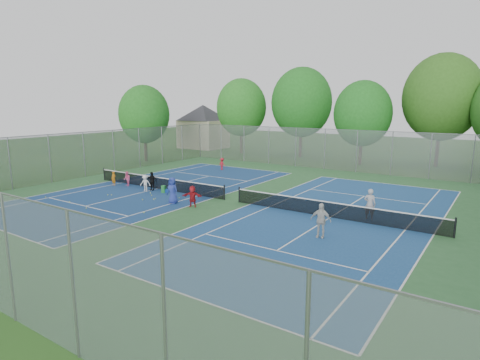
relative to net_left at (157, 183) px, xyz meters
name	(u,v)px	position (x,y,z in m)	size (l,w,h in m)	color
ground	(232,201)	(7.00, 0.00, -0.46)	(120.00, 120.00, 0.00)	#25531A
court_pad	(232,201)	(7.00, 0.00, -0.45)	(32.00, 32.00, 0.01)	#2E6233
court_left	(158,189)	(0.00, 0.00, -0.44)	(10.97, 23.77, 0.01)	navy
court_right	(330,217)	(14.00, 0.00, -0.44)	(10.97, 23.77, 0.01)	navy
net_left	(157,183)	(0.00, 0.00, 0.00)	(12.87, 0.10, 0.91)	black
net_right	(331,210)	(14.00, 0.00, 0.00)	(12.87, 0.10, 0.91)	black
fence_north	(325,149)	(7.00, 16.00, 1.54)	(32.00, 0.10, 4.00)	gray
fence_west	(84,155)	(-9.00, 0.00, 1.54)	(32.00, 0.10, 4.00)	gray
house	(203,119)	(-15.00, 24.00, 3.76)	(11.03, 11.03, 7.30)	#B7A88C
tree_nw	(241,108)	(-7.00, 22.00, 5.44)	(6.40, 6.40, 9.58)	#443326
tree_nl	(302,102)	(1.00, 23.00, 6.09)	(7.20, 7.20, 10.69)	#443326
tree_nc	(363,114)	(9.00, 21.00, 4.94)	(6.00, 6.00, 8.85)	#443326
tree_nr	(442,97)	(16.00, 24.00, 6.59)	(7.60, 7.60, 11.42)	#443326
tree_side_w	(144,114)	(-12.00, 10.00, 4.79)	(5.60, 5.60, 8.47)	#443326
ball_crate	(166,191)	(1.42, -0.56, -0.33)	(0.30, 0.30, 0.26)	#1747B2
ball_hopper	(164,189)	(1.37, -0.73, -0.18)	(0.28, 0.28, 0.54)	#238134
student_a	(114,179)	(-3.80, -1.07, 0.12)	(0.42, 0.27, 1.15)	#C16B12
student_b	(127,179)	(-2.77, -0.60, 0.13)	(0.57, 0.45, 1.18)	pink
student_c	(145,183)	(-0.23, -1.02, 0.15)	(0.79, 0.45, 1.22)	silver
student_d	(152,181)	(0.04, -0.60, 0.26)	(0.84, 0.35, 1.43)	black
student_e	(172,190)	(4.12, -2.66, 0.42)	(0.86, 0.56, 1.75)	#283A95
student_f	(192,196)	(5.81, -2.63, 0.24)	(1.28, 0.41, 1.39)	#AB1820
child_far_baseline	(222,164)	(-1.11, 9.84, 0.15)	(0.78, 0.45, 1.20)	#AF1926
instructor	(370,204)	(15.95, 0.88, 0.44)	(0.66, 0.43, 1.80)	#9B9B9E
teen_court_b	(321,220)	(14.87, -3.57, 0.42)	(1.03, 0.43, 1.75)	beige
tennis_ball_0	(46,197)	(-4.34, -6.51, -0.42)	(0.07, 0.07, 0.07)	yellow
tennis_ball_1	(154,200)	(2.38, -2.71, -0.42)	(0.07, 0.07, 0.07)	yellow
tennis_ball_2	(152,195)	(1.36, -1.94, -0.42)	(0.07, 0.07, 0.07)	yellow
tennis_ball_3	(86,208)	(0.59, -6.73, -0.42)	(0.07, 0.07, 0.07)	#D6F338
tennis_ball_4	(112,195)	(-1.11, -3.45, -0.42)	(0.07, 0.07, 0.07)	gold
tennis_ball_5	(108,195)	(-1.33, -3.60, -0.42)	(0.07, 0.07, 0.07)	#B8D431
tennis_ball_6	(150,193)	(0.75, -1.47, -0.42)	(0.07, 0.07, 0.07)	#D6E635
tennis_ball_7	(143,200)	(1.82, -3.20, -0.42)	(0.07, 0.07, 0.07)	yellow
tennis_ball_8	(70,202)	(-1.72, -6.38, -0.42)	(0.07, 0.07, 0.07)	#CAF438
tennis_ball_9	(179,198)	(3.52, -1.40, -0.42)	(0.07, 0.07, 0.07)	gold
tennis_ball_10	(144,213)	(4.37, -5.42, -0.42)	(0.07, 0.07, 0.07)	#C3EE37
tennis_ball_11	(155,199)	(2.31, -2.49, -0.42)	(0.07, 0.07, 0.07)	#B1D030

